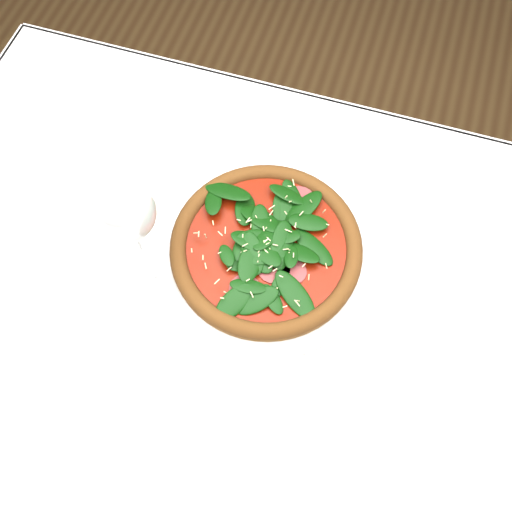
% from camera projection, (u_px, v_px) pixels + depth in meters
% --- Properties ---
extents(ground, '(6.00, 6.00, 0.00)m').
position_uv_depth(ground, '(255.00, 395.00, 1.54)').
color(ground, brown).
rests_on(ground, ground).
extents(dining_table, '(1.21, 0.81, 0.75)m').
position_uv_depth(dining_table, '(255.00, 316.00, 0.96)').
color(dining_table, silver).
rests_on(dining_table, ground).
extents(plate, '(0.34, 0.34, 0.01)m').
position_uv_depth(plate, '(266.00, 251.00, 0.89)').
color(plate, silver).
rests_on(plate, dining_table).
extents(pizza, '(0.37, 0.37, 0.04)m').
position_uv_depth(pizza, '(266.00, 246.00, 0.87)').
color(pizza, brown).
rests_on(pizza, plate).
extents(wine_glass, '(0.09, 0.09, 0.21)m').
position_uv_depth(wine_glass, '(124.00, 211.00, 0.76)').
color(wine_glass, white).
rests_on(wine_glass, dining_table).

